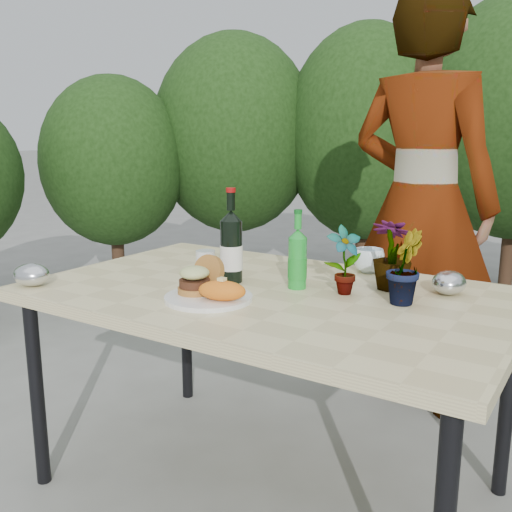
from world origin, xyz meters
The scene contains 18 objects.
ground centered at (0.00, 0.00, 0.00)m, with size 80.00×80.00×0.00m, color slate.
patio_table centered at (0.00, 0.00, 0.69)m, with size 1.60×1.00×0.75m.
shrub_hedge centered at (0.01, 1.90, 1.18)m, with size 6.78×5.15×2.27m.
dinner_plate centered at (-0.09, -0.21, 0.76)m, with size 0.28×0.28×0.01m, color white.
burger_stack centered at (-0.15, -0.19, 0.81)m, with size 0.11×0.16×0.11m.
sweet_potato centered at (-0.03, -0.23, 0.80)m, with size 0.15×0.08×0.06m, color orange.
grilled_veg centered at (-0.08, -0.12, 0.78)m, with size 0.08×0.05×0.03m.
wine_bottle centered at (-0.17, 0.02, 0.87)m, with size 0.08×0.08×0.33m.
sparkling_water centered at (0.07, 0.07, 0.85)m, with size 0.07×0.07×0.27m.
plastic_cup centered at (-0.30, 0.04, 0.80)m, with size 0.07×0.07×0.10m, color silver.
seedling_left centered at (0.24, 0.08, 0.86)m, with size 0.12×0.08×0.23m, color #21541C.
seedling_mid centered at (0.43, 0.09, 0.87)m, with size 0.13×0.10×0.23m, color #2B5D1F.
seedling_right centered at (0.35, 0.23, 0.87)m, with size 0.13×0.13×0.24m, color #24541C.
blue_bowl centered at (0.19, 0.42, 0.80)m, with size 0.12×0.12×0.09m, color white.
foil_packet_left centered at (-0.72, -0.40, 0.79)m, with size 0.13×0.11×0.08m, color silver.
foil_packet_right centered at (0.53, 0.27, 0.79)m, with size 0.13×0.11×0.08m, color silver.
person centered at (0.21, 0.98, 0.95)m, with size 0.70×0.46×1.91m, color #A76C53.
terracotta_pot centered at (-1.46, 1.82, 0.07)m, with size 0.17×0.17×0.14m.
Camera 1 is at (0.97, -1.60, 1.26)m, focal length 40.00 mm.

